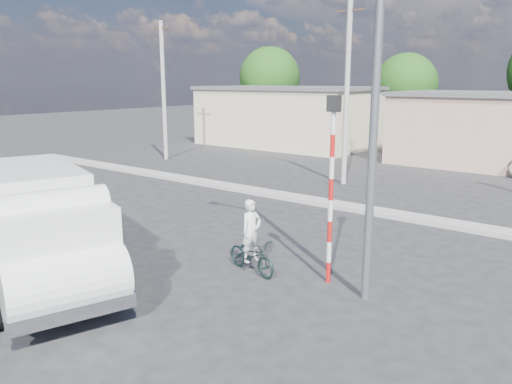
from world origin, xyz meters
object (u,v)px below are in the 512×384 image
Objects in this scene: truck at (36,226)px; streetlight at (369,66)px; cyclist at (252,242)px; traffic_pole at (332,175)px; bicycle at (252,256)px.

truck is 8.07m from streetlight.
cyclist is 0.36× the size of traffic_pole.
truck is at bearing 150.28° from cyclist.
streetlight is (2.76, 0.33, 4.19)m from cyclist.
streetlight is at bearing -17.73° from traffic_pole.
traffic_pole reaches higher than bicycle.
bicycle is 0.18× the size of streetlight.
bicycle is at bearing -160.96° from traffic_pole.
bicycle is 0.34m from cyclist.
truck is 6.79m from traffic_pole.
cyclist is (3.33, 3.66, -0.68)m from truck.
streetlight is (0.94, -0.30, 2.37)m from traffic_pole.
cyclist is 5.02m from streetlight.
bicycle is at bearing 0.00° from cyclist.
truck is 4.07× the size of bicycle.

